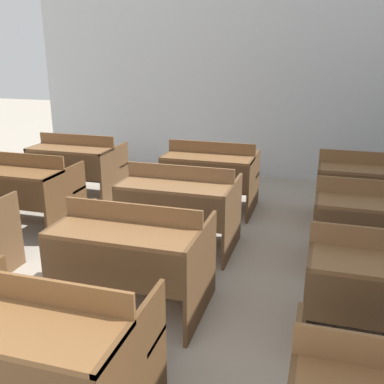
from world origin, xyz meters
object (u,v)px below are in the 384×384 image
(bench_front_center, at_px, (38,347))
(bench_third_right, at_px, (377,224))
(bench_third_center, at_px, (179,204))
(bench_back_left, at_px, (77,164))
(bench_second_center, at_px, (132,254))
(bench_third_left, at_px, (22,188))
(bench_back_right, at_px, (367,187))
(bench_back_center, at_px, (210,173))

(bench_front_center, height_order, bench_third_right, same)
(bench_third_center, height_order, bench_back_left, same)
(bench_third_center, xyz_separation_m, bench_back_left, (-1.79, 1.14, 0.00))
(bench_back_left, bearing_deg, bench_second_center, -51.86)
(bench_third_center, bearing_deg, bench_second_center, -89.64)
(bench_third_left, height_order, bench_third_center, same)
(bench_back_right, bearing_deg, bench_second_center, -128.02)
(bench_back_left, xyz_separation_m, bench_back_center, (1.80, 0.04, 0.00))
(bench_third_right, distance_m, bench_back_right, 1.13)
(bench_second_center, xyz_separation_m, bench_third_right, (1.79, 1.15, 0.00))
(bench_third_left, xyz_separation_m, bench_back_left, (0.02, 1.14, 0.00))
(bench_back_left, relative_size, bench_back_right, 1.00)
(bench_third_left, distance_m, bench_back_center, 2.16)
(bench_front_center, height_order, bench_second_center, same)
(bench_second_center, relative_size, bench_third_left, 1.00)
(bench_second_center, bearing_deg, bench_third_left, 147.57)
(bench_back_right, bearing_deg, bench_third_left, -162.49)
(bench_back_center, bearing_deg, bench_third_right, -33.20)
(bench_second_center, bearing_deg, bench_third_right, 32.73)
(bench_third_left, relative_size, bench_third_right, 1.00)
(bench_second_center, height_order, bench_third_right, same)
(bench_front_center, bearing_deg, bench_third_left, 128.07)
(bench_second_center, height_order, bench_back_center, same)
(bench_front_center, xyz_separation_m, bench_third_center, (0.01, 2.28, 0.00))
(bench_third_center, distance_m, bench_back_left, 2.12)
(bench_second_center, height_order, bench_third_left, same)
(bench_front_center, relative_size, bench_third_left, 1.00)
(bench_back_right, bearing_deg, bench_back_left, 180.00)
(bench_second_center, relative_size, bench_back_left, 1.00)
(bench_front_center, distance_m, bench_back_left, 3.86)
(bench_second_center, height_order, bench_third_center, same)
(bench_back_left, height_order, bench_back_center, same)
(bench_third_right, relative_size, bench_back_left, 1.00)
(bench_second_center, relative_size, bench_third_center, 1.00)
(bench_front_center, distance_m, bench_third_center, 2.28)
(bench_second_center, distance_m, bench_back_right, 2.90)
(bench_second_center, relative_size, bench_third_right, 1.00)
(bench_back_right, bearing_deg, bench_front_center, -117.77)
(bench_back_center, bearing_deg, bench_third_left, -147.11)
(bench_third_left, distance_m, bench_back_right, 3.77)
(bench_third_left, distance_m, bench_back_left, 1.14)
(bench_back_left, relative_size, bench_back_center, 1.00)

